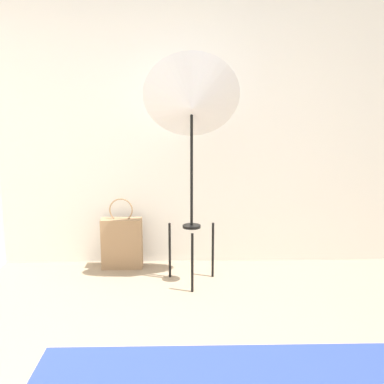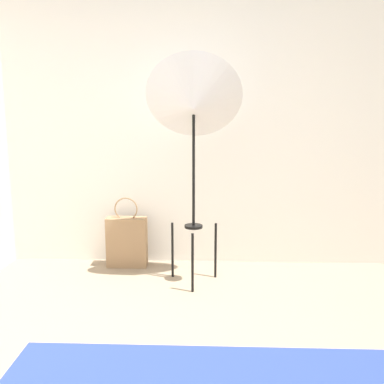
# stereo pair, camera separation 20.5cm
# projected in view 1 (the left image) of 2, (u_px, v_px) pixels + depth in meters

# --- Properties ---
(wall_back) EXTENTS (8.00, 0.05, 2.60)m
(wall_back) POSITION_uv_depth(u_px,v_px,m) (166.00, 117.00, 3.88)
(wall_back) COLOR silver
(wall_back) RESTS_ON ground_plane
(photo_umbrella) EXTENTS (0.75, 0.55, 1.78)m
(photo_umbrella) POSITION_uv_depth(u_px,v_px,m) (192.00, 104.00, 3.36)
(photo_umbrella) COLOR black
(photo_umbrella) RESTS_ON ground_plane
(tote_bag) EXTENTS (0.35, 0.14, 0.62)m
(tote_bag) POSITION_uv_depth(u_px,v_px,m) (122.00, 243.00, 3.90)
(tote_bag) COLOR #9E7A56
(tote_bag) RESTS_ON ground_plane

